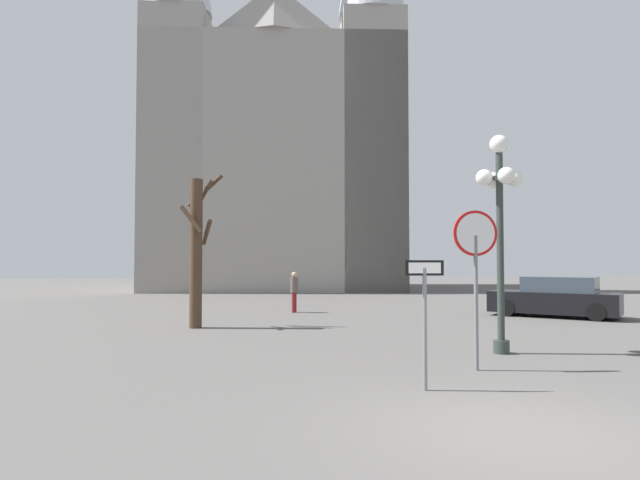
# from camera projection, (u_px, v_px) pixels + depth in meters

# --- Properties ---
(ground_plane) EXTENTS (120.00, 120.00, 0.00)m
(ground_plane) POSITION_uv_depth(u_px,v_px,m) (523.00, 433.00, 6.68)
(ground_plane) COLOR #514F4C
(cathedral) EXTENTS (18.71, 14.69, 37.81)m
(cathedral) POSITION_uv_depth(u_px,v_px,m) (277.00, 134.00, 40.88)
(cathedral) COLOR gray
(cathedral) RESTS_ON ground
(stop_sign) EXTENTS (0.89, 0.08, 3.10)m
(stop_sign) POSITION_uv_depth(u_px,v_px,m) (476.00, 256.00, 10.59)
(stop_sign) COLOR slate
(stop_sign) RESTS_ON ground
(one_way_arrow_sign) EXTENTS (0.64, 0.07, 2.13)m
(one_way_arrow_sign) POSITION_uv_depth(u_px,v_px,m) (425.00, 307.00, 8.94)
(one_way_arrow_sign) COLOR slate
(one_way_arrow_sign) RESTS_ON ground
(street_lamp) EXTENTS (1.11, 1.11, 5.02)m
(street_lamp) POSITION_uv_depth(u_px,v_px,m) (500.00, 205.00, 12.54)
(street_lamp) COLOR #2D3833
(street_lamp) RESTS_ON ground
(bare_tree) EXTENTS (1.34, 1.36, 4.93)m
(bare_tree) POSITION_uv_depth(u_px,v_px,m) (197.00, 248.00, 17.21)
(bare_tree) COLOR #473323
(bare_tree) RESTS_ON ground
(parked_car_near_black) EXTENTS (4.56, 4.21, 1.51)m
(parked_car_near_black) POSITION_uv_depth(u_px,v_px,m) (555.00, 298.00, 20.44)
(parked_car_near_black) COLOR black
(parked_car_near_black) RESTS_ON ground
(pedestrian_walking) EXTENTS (0.32, 0.32, 1.65)m
(pedestrian_walking) POSITION_uv_depth(u_px,v_px,m) (294.00, 288.00, 22.18)
(pedestrian_walking) COLOR maroon
(pedestrian_walking) RESTS_ON ground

